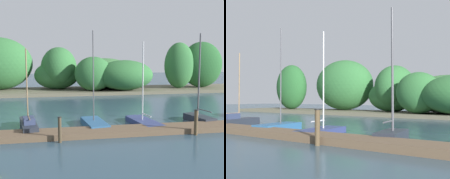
{
  "view_description": "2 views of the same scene",
  "coord_description": "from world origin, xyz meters",
  "views": [
    {
      "loc": [
        -4.2,
        -4.18,
        4.77
      ],
      "look_at": [
        -0.52,
        15.44,
        2.48
      ],
      "focal_mm": 45.33,
      "sensor_mm": 36.0,
      "label": 1
    },
    {
      "loc": [
        12.47,
        1.76,
        2.03
      ],
      "look_at": [
        2.97,
        14.4,
        2.5
      ],
      "focal_mm": 48.1,
      "sensor_mm": 36.0,
      "label": 2
    }
  ],
  "objects": [
    {
      "name": "far_shore",
      "position": [
        -2.02,
        34.59,
        2.9
      ],
      "size": [
        57.06,
        9.48,
        7.4
      ],
      "color": "#66604C",
      "rests_on": "ground"
    },
    {
      "name": "dock_pier",
      "position": [
        0.0,
        12.69,
        0.17
      ],
      "size": [
        25.85,
        1.8,
        0.35
      ],
      "color": "brown",
      "rests_on": "ground"
    },
    {
      "name": "sailboat_1",
      "position": [
        -6.25,
        14.61,
        0.39
      ],
      "size": [
        1.59,
        4.24,
        5.33
      ],
      "rotation": [
        0.0,
        0.0,
        1.75
      ],
      "color": "#232833",
      "rests_on": "ground"
    },
    {
      "name": "sailboat_4",
      "position": [
        5.89,
        14.86,
        0.41
      ],
      "size": [
        1.5,
        2.93,
        6.47
      ],
      "rotation": [
        0.0,
        0.0,
        1.76
      ],
      "color": "#232833",
      "rests_on": "ground"
    },
    {
      "name": "mooring_piling_2",
      "position": [
        4.0,
        11.56,
        0.79
      ],
      "size": [
        0.26,
        0.26,
        1.57
      ],
      "color": "#4C3D28",
      "rests_on": "ground"
    },
    {
      "name": "sailboat_2",
      "position": [
        -1.91,
        14.74,
        0.28
      ],
      "size": [
        1.71,
        3.62,
        6.55
      ],
      "rotation": [
        0.0,
        0.0,
        1.71
      ],
      "color": "#285684",
      "rests_on": "ground"
    },
    {
      "name": "sailboat_3",
      "position": [
        1.6,
        14.77,
        0.24
      ],
      "size": [
        1.91,
        4.19,
        5.86
      ],
      "rotation": [
        0.0,
        0.0,
        1.74
      ],
      "color": "navy",
      "rests_on": "ground"
    }
  ]
}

